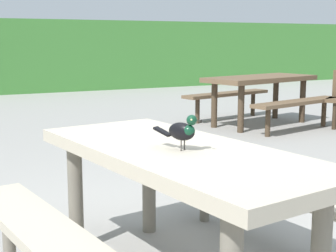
% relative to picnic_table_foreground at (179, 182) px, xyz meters
% --- Properties ---
extents(picnic_table_foreground, '(1.90, 1.93, 0.74)m').
position_rel_picnic_table_foreground_xyz_m(picnic_table_foreground, '(0.00, 0.00, 0.00)').
color(picnic_table_foreground, '#B2A893').
rests_on(picnic_table_foreground, ground).
extents(bird_grackle, '(0.16, 0.27, 0.18)m').
position_rel_picnic_table_foreground_xyz_m(bird_grackle, '(-0.02, -0.08, 0.29)').
color(bird_grackle, black).
rests_on(bird_grackle, picnic_table_foreground).
extents(picnic_table_far_centre, '(2.02, 2.00, 0.74)m').
position_rel_picnic_table_foreground_xyz_m(picnic_table_far_centre, '(3.47, 3.89, 0.00)').
color(picnic_table_far_centre, brown).
rests_on(picnic_table_far_centre, ground).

